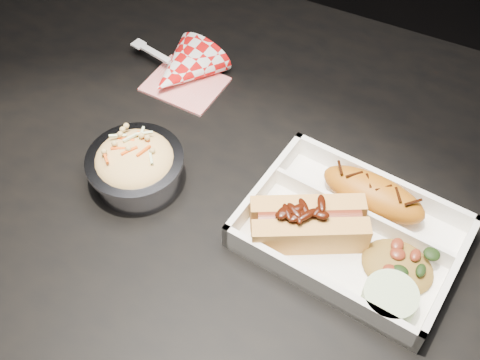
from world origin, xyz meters
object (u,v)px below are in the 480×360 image
food_tray (351,234)px  foil_coleslaw_cup (136,165)px  fried_pastry (373,194)px  hotdog (309,222)px  dining_table (242,218)px  napkin_fork (182,71)px

food_tray → foil_coleslaw_cup: size_ratio=2.17×
fried_pastry → hotdog: 0.09m
food_tray → foil_coleslaw_cup: (-0.28, -0.04, 0.02)m
dining_table → fried_pastry: size_ratio=8.93×
food_tray → hotdog: bearing=-149.2°
fried_pastry → hotdog: (-0.05, -0.08, 0.00)m
dining_table → hotdog: size_ratio=8.13×
food_tray → fried_pastry: 0.06m
hotdog → foil_coleslaw_cup: size_ratio=1.19×
food_tray → fried_pastry: (0.01, 0.05, 0.02)m
dining_table → napkin_fork: size_ratio=7.23×
food_tray → foil_coleslaw_cup: 0.28m
food_tray → hotdog: hotdog is taller
food_tray → foil_coleslaw_cup: foil_coleslaw_cup is taller
foil_coleslaw_cup → napkin_fork: bearing=103.4°
fried_pastry → napkin_fork: bearing=162.9°
dining_table → napkin_fork: 0.24m
dining_table → hotdog: bearing=-22.8°
foil_coleslaw_cup → napkin_fork: foil_coleslaw_cup is taller
fried_pastry → napkin_fork: size_ratio=0.81×
foil_coleslaw_cup → napkin_fork: 0.20m
food_tray → fried_pastry: size_ratio=2.00×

